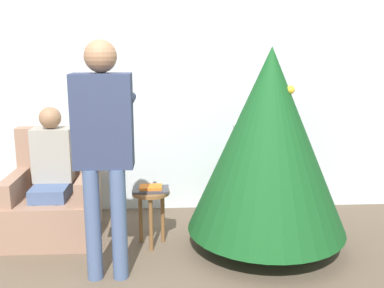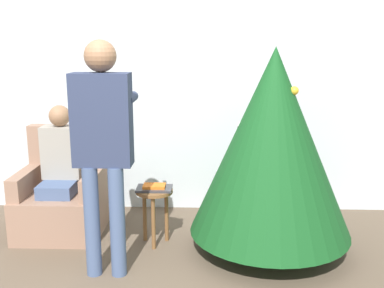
% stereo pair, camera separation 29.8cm
% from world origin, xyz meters
% --- Properties ---
extents(wall_back, '(8.00, 0.06, 2.70)m').
position_xyz_m(wall_back, '(0.00, 2.23, 1.35)').
color(wall_back, silver).
rests_on(wall_back, ground_plane).
extents(christmas_tree, '(1.39, 1.39, 1.77)m').
position_xyz_m(christmas_tree, '(1.14, 1.20, 0.97)').
color(christmas_tree, brown).
rests_on(christmas_tree, ground_plane).
extents(armchair, '(0.77, 0.75, 1.00)m').
position_xyz_m(armchair, '(-0.80, 1.57, 0.33)').
color(armchair, '#93705B').
rests_on(armchair, ground_plane).
extents(person_seated, '(0.36, 0.46, 1.22)m').
position_xyz_m(person_seated, '(-0.80, 1.53, 0.66)').
color(person_seated, '#475B84').
rests_on(person_seated, ground_plane).
extents(person_standing, '(0.45, 0.57, 1.82)m').
position_xyz_m(person_standing, '(-0.20, 0.77, 1.11)').
color(person_standing, '#475B84').
rests_on(person_standing, ground_plane).
extents(side_stool, '(0.33, 0.33, 0.52)m').
position_xyz_m(side_stool, '(0.12, 1.29, 0.41)').
color(side_stool, brown).
rests_on(side_stool, ground_plane).
extents(laptop, '(0.32, 0.21, 0.02)m').
position_xyz_m(laptop, '(0.12, 1.29, 0.53)').
color(laptop, '#38383D').
rests_on(laptop, side_stool).
extents(book, '(0.20, 0.14, 0.02)m').
position_xyz_m(book, '(0.12, 1.29, 0.55)').
color(book, orange).
rests_on(book, laptop).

